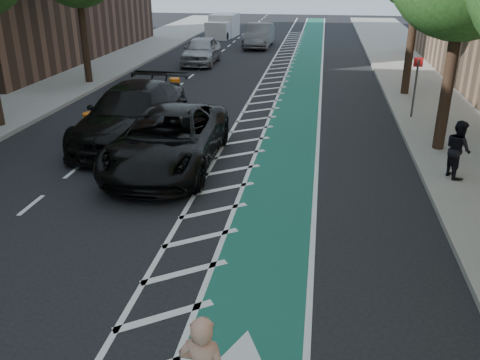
# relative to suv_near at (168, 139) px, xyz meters

# --- Properties ---
(ground) EXTENTS (120.00, 120.00, 0.00)m
(ground) POSITION_rel_suv_near_xyz_m (0.48, -5.69, -0.86)
(ground) COLOR black
(ground) RESTS_ON ground
(bike_lane) EXTENTS (2.00, 90.00, 0.01)m
(bike_lane) POSITION_rel_suv_near_xyz_m (3.48, 4.31, -0.86)
(bike_lane) COLOR #1A5C55
(bike_lane) RESTS_ON ground
(buffer_strip) EXTENTS (1.40, 90.00, 0.01)m
(buffer_strip) POSITION_rel_suv_near_xyz_m (1.98, 4.31, -0.86)
(buffer_strip) COLOR silver
(buffer_strip) RESTS_ON ground
(sidewalk_right) EXTENTS (5.00, 90.00, 0.15)m
(sidewalk_right) POSITION_rel_suv_near_xyz_m (9.98, 4.31, -0.79)
(sidewalk_right) COLOR gray
(sidewalk_right) RESTS_ON ground
(curb_right) EXTENTS (0.12, 90.00, 0.16)m
(curb_right) POSITION_rel_suv_near_xyz_m (7.53, 4.31, -0.78)
(curb_right) COLOR gray
(curb_right) RESTS_ON ground
(curb_left) EXTENTS (0.12, 90.00, 0.16)m
(curb_left) POSITION_rel_suv_near_xyz_m (-6.57, 4.31, -0.78)
(curb_left) COLOR gray
(curb_left) RESTS_ON ground
(sign_post) EXTENTS (0.35, 0.08, 2.47)m
(sign_post) POSITION_rel_suv_near_xyz_m (8.08, 6.31, 0.49)
(sign_post) COLOR #4C4C4C
(sign_post) RESTS_ON ground
(suv_near) EXTENTS (2.99, 6.28, 1.73)m
(suv_near) POSITION_rel_suv_near_xyz_m (0.00, 0.00, 0.00)
(suv_near) COLOR black
(suv_near) RESTS_ON ground
(suv_far) EXTENTS (2.80, 6.58, 1.89)m
(suv_far) POSITION_rel_suv_near_xyz_m (-1.92, 2.22, 0.08)
(suv_far) COLOR black
(suv_far) RESTS_ON ground
(car_silver) EXTENTS (2.08, 4.90, 1.65)m
(car_silver) POSITION_rel_suv_near_xyz_m (-3.03, 17.47, -0.04)
(car_silver) COLOR #9A9B9F
(car_silver) RESTS_ON ground
(car_grey) EXTENTS (1.92, 5.26, 1.72)m
(car_grey) POSITION_rel_suv_near_xyz_m (-0.35, 25.16, -0.01)
(car_grey) COLOR slate
(car_grey) RESTS_ON ground
(pedestrian) EXTENTS (0.82, 0.94, 1.64)m
(pedestrian) POSITION_rel_suv_near_xyz_m (8.34, 0.08, 0.10)
(pedestrian) COLOR black
(pedestrian) RESTS_ON sidewalk_right
(box_truck) EXTENTS (2.28, 4.61, 1.87)m
(box_truck) POSITION_rel_suv_near_xyz_m (-4.18, 30.65, -0.00)
(box_truck) COLOR silver
(box_truck) RESTS_ON ground
(barrel_a) EXTENTS (0.73, 0.73, 1.00)m
(barrel_a) POSITION_rel_suv_near_xyz_m (-3.32, 1.95, -0.39)
(barrel_a) COLOR #DD5F0B
(barrel_a) RESTS_ON ground
(barrel_b) EXTENTS (0.62, 0.62, 0.84)m
(barrel_b) POSITION_rel_suv_near_xyz_m (-1.97, 7.08, -0.47)
(barrel_b) COLOR #DE4E0B
(barrel_b) RESTS_ON ground
(barrel_c) EXTENTS (0.62, 0.62, 0.85)m
(barrel_c) POSITION_rel_suv_near_xyz_m (-2.30, 8.81, -0.46)
(barrel_c) COLOR orange
(barrel_c) RESTS_ON ground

